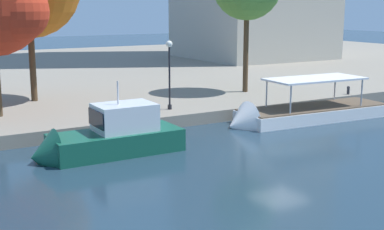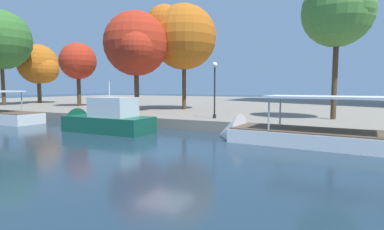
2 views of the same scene
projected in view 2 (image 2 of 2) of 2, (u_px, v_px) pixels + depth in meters
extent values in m
plane|color=#1E3342|center=(165.00, 152.00, 15.17)|extent=(220.00, 220.00, 0.00)
cube|color=gray|center=(286.00, 106.00, 46.39)|extent=(120.00, 55.00, 0.77)
cylinder|color=#B2B2B7|center=(22.00, 102.00, 28.19)|extent=(0.10, 0.10, 1.79)
cube|color=#14513D|center=(108.00, 127.00, 22.07)|extent=(6.62, 2.69, 1.55)
cone|color=#14513D|center=(72.00, 124.00, 23.72)|extent=(1.20, 2.55, 2.55)
cube|color=silver|center=(113.00, 107.00, 21.72)|extent=(2.98, 2.15, 1.38)
cube|color=black|center=(101.00, 106.00, 22.22)|extent=(0.80, 2.01, 0.83)
cylinder|color=silver|center=(109.00, 89.00, 21.74)|extent=(0.08, 0.08, 1.19)
cube|color=white|center=(327.00, 143.00, 16.72)|extent=(10.71, 3.83, 1.26)
cone|color=white|center=(230.00, 135.00, 19.58)|extent=(1.57, 2.97, 2.90)
cube|color=brown|center=(327.00, 131.00, 16.65)|extent=(10.49, 3.65, 0.08)
cylinder|color=#B2B2B7|center=(269.00, 114.00, 16.90)|extent=(0.10, 0.10, 1.77)
cylinder|color=#B2B2B7|center=(280.00, 111.00, 19.12)|extent=(0.10, 0.10, 1.77)
cube|color=silver|center=(329.00, 97.00, 16.48)|extent=(6.70, 3.34, 0.12)
cylinder|color=black|center=(215.00, 93.00, 24.12)|extent=(0.12, 0.12, 4.05)
sphere|color=white|center=(215.00, 65.00, 23.91)|extent=(0.42, 0.42, 0.42)
cylinder|color=black|center=(214.00, 116.00, 24.29)|extent=(0.26, 0.26, 0.30)
cylinder|color=#4C3823|center=(3.00, 84.00, 41.50)|extent=(0.47, 0.47, 5.87)
sphere|color=#38702D|center=(0.00, 40.00, 40.96)|extent=(7.94, 7.94, 7.94)
cylinder|color=#4C3823|center=(79.00, 90.00, 39.73)|extent=(0.51, 0.51, 4.09)
sphere|color=#B22D19|center=(78.00, 61.00, 39.38)|extent=(4.71, 4.71, 4.71)
sphere|color=#B22D19|center=(77.00, 64.00, 38.74)|extent=(3.14, 3.14, 3.14)
sphere|color=#B22D19|center=(72.00, 65.00, 39.21)|extent=(2.43, 2.43, 2.43)
cylinder|color=#4C3823|center=(184.00, 86.00, 33.90)|extent=(0.44, 0.44, 5.29)
sphere|color=#BC6019|center=(184.00, 37.00, 33.41)|extent=(7.13, 7.13, 7.13)
sphere|color=#BC6019|center=(165.00, 24.00, 33.09)|extent=(4.13, 4.13, 4.13)
sphere|color=#BC6019|center=(193.00, 35.00, 33.79)|extent=(3.63, 3.63, 3.63)
cylinder|color=#4C3823|center=(39.00, 91.00, 47.91)|extent=(0.59, 0.59, 3.78)
sphere|color=#BC6019|center=(38.00, 64.00, 47.53)|extent=(6.12, 6.12, 6.12)
sphere|color=#BC6019|center=(45.00, 69.00, 47.01)|extent=(4.18, 4.18, 4.18)
sphere|color=#BC6019|center=(41.00, 66.00, 48.38)|extent=(3.35, 3.35, 3.35)
cylinder|color=#4C3823|center=(335.00, 79.00, 23.30)|extent=(0.40, 0.40, 6.17)
sphere|color=#4C8438|center=(338.00, 12.00, 22.83)|extent=(5.26, 5.26, 5.26)
sphere|color=#4C8438|center=(329.00, 17.00, 22.71)|extent=(3.64, 3.64, 3.64)
sphere|color=#4C8438|center=(352.00, 7.00, 21.86)|extent=(3.21, 3.21, 3.21)
cylinder|color=#4C3823|center=(137.00, 90.00, 31.52)|extent=(0.50, 0.50, 4.46)
sphere|color=#B22D19|center=(136.00, 44.00, 31.09)|extent=(6.57, 6.57, 6.57)
sphere|color=#B22D19|center=(141.00, 31.00, 30.08)|extent=(3.19, 3.19, 3.19)
sphere|color=#B22D19|center=(136.00, 47.00, 29.20)|extent=(3.51, 3.51, 3.51)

